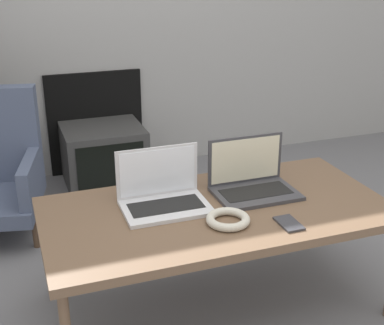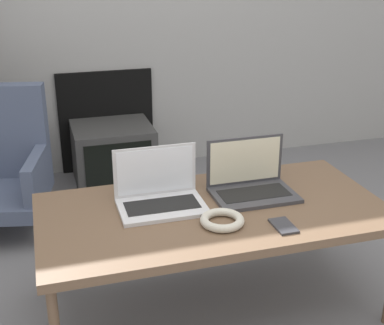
% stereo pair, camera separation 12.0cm
% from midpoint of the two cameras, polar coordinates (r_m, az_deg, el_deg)
% --- Properties ---
extents(table, '(1.40, 0.70, 0.47)m').
position_cam_midpoint_polar(table, '(2.17, 3.87, -5.67)').
color(table, brown).
rests_on(table, ground_plane).
extents(laptop_left, '(0.35, 0.24, 0.23)m').
position_cam_midpoint_polar(laptop_left, '(2.17, -1.90, -3.36)').
color(laptop_left, silver).
rests_on(laptop_left, table).
extents(laptop_right, '(0.35, 0.24, 0.23)m').
position_cam_midpoint_polar(laptop_right, '(2.29, 7.77, -2.12)').
color(laptop_right, '#38383D').
rests_on(laptop_right, table).
extents(headphones, '(0.17, 0.17, 0.03)m').
position_cam_midpoint_polar(headphones, '(2.04, 4.93, -6.17)').
color(headphones, beige).
rests_on(headphones, table).
extents(phone, '(0.07, 0.12, 0.01)m').
position_cam_midpoint_polar(phone, '(2.06, 11.40, -6.66)').
color(phone, '#333338').
rests_on(phone, table).
extents(tv, '(0.51, 0.47, 0.39)m').
position_cam_midpoint_polar(tv, '(3.54, -7.44, 0.92)').
color(tv, '#383838').
rests_on(tv, ground_plane).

